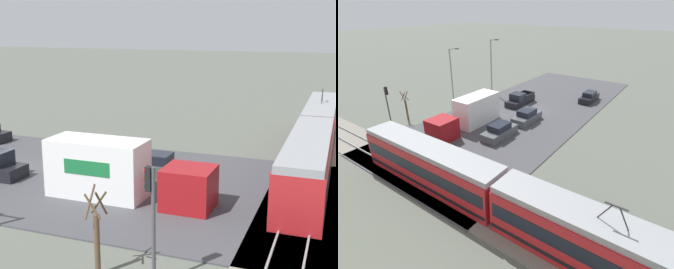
% 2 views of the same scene
% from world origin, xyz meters
% --- Properties ---
extents(ground_plane, '(320.00, 320.00, 0.00)m').
position_xyz_m(ground_plane, '(0.00, 0.00, 0.00)').
color(ground_plane, '#565B51').
extents(road_surface, '(16.66, 43.38, 0.08)m').
position_xyz_m(road_surface, '(0.00, 0.00, 0.04)').
color(road_surface, '#424247').
rests_on(road_surface, ground).
extents(rail_bed, '(74.07, 4.40, 0.22)m').
position_xyz_m(rail_bed, '(0.00, 19.34, 0.05)').
color(rail_bed, gray).
rests_on(rail_bed, ground).
extents(light_rail_tram, '(27.32, 2.63, 4.51)m').
position_xyz_m(light_rail_tram, '(-9.30, 19.34, 1.72)').
color(light_rail_tram, '#B21E23').
rests_on(light_rail_tram, ground).
extents(box_truck, '(2.58, 9.92, 3.42)m').
position_xyz_m(box_truck, '(2.79, 9.22, 1.66)').
color(box_truck, maroon).
rests_on(box_truck, ground).
extents(sedan_car_1, '(1.89, 4.54, 1.56)m').
position_xyz_m(sedan_car_1, '(-1.86, 9.49, 0.72)').
color(sedan_car_1, '#4C5156').
rests_on(sedan_car_1, ground).
extents(sedan_car_2, '(1.88, 4.47, 1.57)m').
position_xyz_m(sedan_car_2, '(-2.08, 4.11, 0.72)').
color(sedan_car_2, '#4C5156').
rests_on(sedan_car_2, ground).
extents(traffic_light_pole, '(0.28, 0.47, 4.83)m').
position_xyz_m(traffic_light_pole, '(10.64, 14.58, 3.15)').
color(traffic_light_pole, '#47474C').
rests_on(traffic_light_pole, ground).
extents(street_tree, '(0.90, 0.75, 3.76)m').
position_xyz_m(street_tree, '(10.75, 12.23, 1.71)').
color(street_tree, brown).
rests_on(street_tree, ground).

